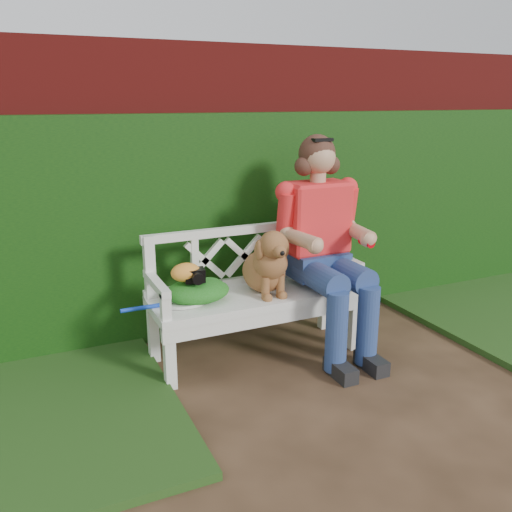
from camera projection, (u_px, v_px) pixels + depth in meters
name	position (u px, v px, depth m)	size (l,w,h in m)	color
ground	(391.00, 418.00, 3.18)	(60.00, 60.00, 0.00)	#332215
brick_wall	(257.00, 186.00, 4.53)	(10.00, 0.30, 2.20)	maroon
ivy_hedge	(268.00, 220.00, 4.41)	(10.00, 0.18, 1.70)	#1A490E
garden_bench	(256.00, 324.00, 3.90)	(1.58, 0.60, 0.48)	white
seated_woman	(320.00, 241.00, 3.92)	(0.68, 0.91, 1.62)	#E83857
dog	(266.00, 260.00, 3.77)	(0.32, 0.43, 0.48)	tan
tennis_racket	(180.00, 302.00, 3.61)	(0.61, 0.26, 0.03)	white
green_bag	(197.00, 291.00, 3.65)	(0.44, 0.34, 0.15)	#1A7724
camera_item	(194.00, 275.00, 3.59)	(0.13, 0.10, 0.09)	black
baseball_glove	(186.00, 272.00, 3.59)	(0.20, 0.15, 0.13)	orange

